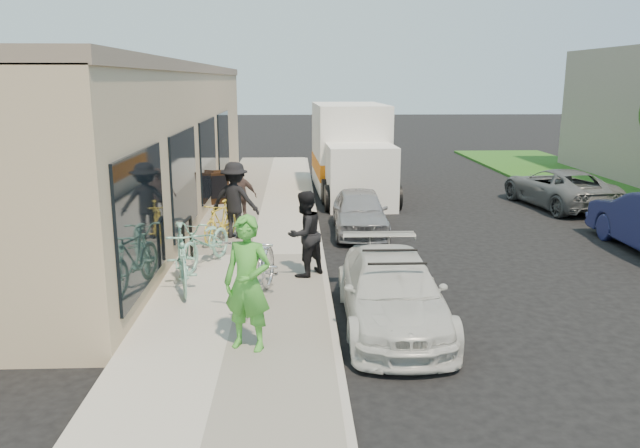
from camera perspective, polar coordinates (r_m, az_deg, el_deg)
name	(u,v)px	position (r m, az deg, el deg)	size (l,w,h in m)	color
ground	(356,310)	(10.64, 3.29, -7.88)	(120.00, 120.00, 0.00)	black
sidewalk	(249,258)	(13.45, -6.48, -3.09)	(3.00, 34.00, 0.15)	#ADA89B
curb	(322,257)	(13.43, 0.14, -3.08)	(0.12, 34.00, 0.13)	#A29D94
storefront	(145,140)	(18.44, -15.73, 7.38)	(3.60, 20.00, 4.22)	tan
bike_rack	(187,237)	(12.80, -12.05, -1.15)	(0.11, 0.67, 0.94)	black
sandwich_board	(218,188)	(18.89, -9.35, 3.31)	(0.78, 0.78, 0.98)	#331E0E
sedan_white	(392,292)	(9.88, 6.61, -6.19)	(1.62, 3.87, 1.16)	silver
sedan_silver	(360,211)	(15.74, 3.65, 1.16)	(1.32, 3.29, 1.12)	#99999E
moving_truck	(351,155)	(21.13, 2.85, 6.34)	(2.47, 6.16, 2.99)	white
far_car_gray	(559,188)	(20.35, 20.98, 3.12)	(1.95, 4.22, 1.17)	#56595B
tandem_bike	(258,268)	(10.39, -5.71, -4.05)	(0.80, 2.31, 1.21)	silver
woman_rider	(248,283)	(8.59, -6.63, -5.40)	(0.69, 0.45, 1.89)	green
man_standing	(305,234)	(11.74, -1.42, -0.90)	(0.79, 0.62, 1.63)	black
cruiser_bike_a	(182,258)	(11.33, -12.53, -3.05)	(0.53, 1.88, 1.13)	#8ACDB6
cruiser_bike_b	(206,242)	(12.66, -10.41, -1.59)	(0.66, 1.88, 0.99)	#8ACDB6
cruiser_bike_c	(220,221)	(14.51, -9.09, 0.24)	(0.44, 1.56, 0.94)	gold
bystander_a	(235,200)	(14.74, -7.79, 2.18)	(1.16, 0.67, 1.79)	black
bystander_b	(240,196)	(16.14, -7.36, 2.57)	(0.86, 0.36, 1.47)	brown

